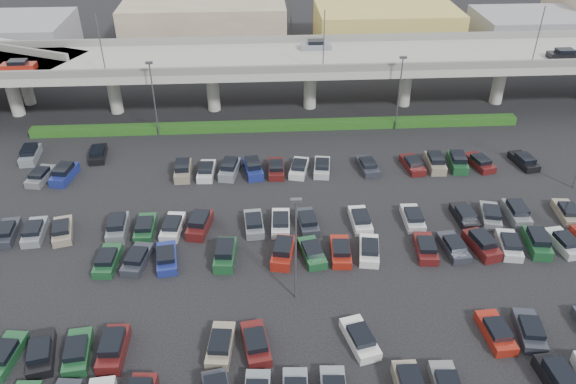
% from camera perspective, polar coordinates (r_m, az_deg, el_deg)
% --- Properties ---
extents(ground, '(280.00, 280.00, 0.00)m').
position_cam_1_polar(ground, '(55.98, 0.15, -5.01)').
color(ground, black).
extents(overpass, '(150.00, 13.00, 15.80)m').
position_cam_1_polar(overpass, '(80.95, -1.47, 13.01)').
color(overpass, '#9A9B93').
rests_on(overpass, ground).
extents(hedge, '(66.00, 1.60, 1.10)m').
position_cam_1_polar(hedge, '(77.01, -1.03, 6.76)').
color(hedge, '#193F12').
rests_on(hedge, ground).
extents(parked_cars, '(63.03, 41.61, 1.67)m').
position_cam_1_polar(parked_cars, '(52.99, 0.40, -6.69)').
color(parked_cars, gray).
rests_on(parked_cars, ground).
extents(light_poles, '(66.90, 48.38, 10.30)m').
position_cam_1_polar(light_poles, '(54.03, -4.35, 1.38)').
color(light_poles, '#4E4E53').
rests_on(light_poles, ground).
extents(distant_buildings, '(138.00, 24.00, 9.00)m').
position_cam_1_polar(distant_buildings, '(111.34, 4.70, 16.72)').
color(distant_buildings, gray).
rests_on(distant_buildings, ground).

